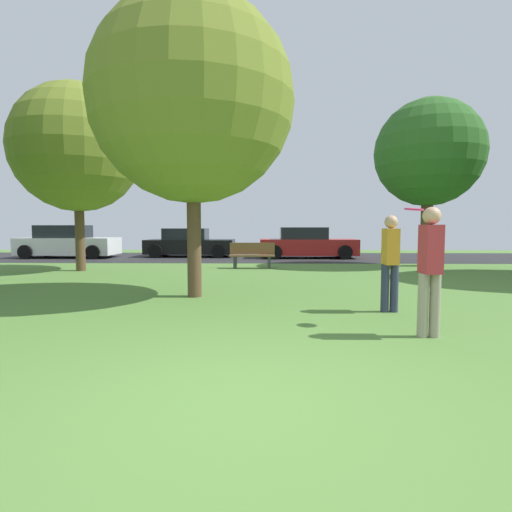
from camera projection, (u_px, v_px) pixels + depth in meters
name	position (u px, v px, depth m)	size (l,w,h in m)	color
ground_plane	(241.00, 403.00, 3.43)	(44.00, 44.00, 0.00)	#547F38
road_strip	(261.00, 257.00, 19.38)	(44.00, 6.40, 0.01)	#28282B
maple_tree_near	(77.00, 148.00, 13.29)	(4.15, 4.15, 6.12)	brown
birch_tree_lone	(429.00, 153.00, 14.85)	(3.89, 3.89, 6.11)	brown
oak_tree_right	(193.00, 101.00, 8.31)	(4.18, 4.18, 6.14)	brown
person_thrower	(390.00, 259.00, 7.00)	(0.30, 0.32, 1.67)	#2D334C
person_catcher	(430.00, 265.00, 5.40)	(0.30, 0.32, 1.74)	gray
frisbee_disc	(414.00, 209.00, 5.96)	(0.36, 0.36, 0.05)	#EA2D6B
parked_car_white	(68.00, 243.00, 19.18)	(4.40, 2.06, 1.53)	white
parked_car_black	(190.00, 244.00, 19.80)	(4.22, 2.06, 1.38)	black
parked_car_red	(307.00, 244.00, 18.96)	(4.46, 1.93, 1.43)	#B21E1E
park_bench	(252.00, 255.00, 14.37)	(1.60, 0.45, 0.90)	brown
street_lamp_post	(427.00, 206.00, 15.29)	(0.14, 0.14, 4.50)	#2D2D33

